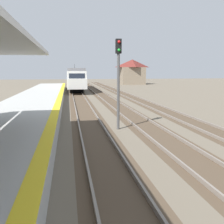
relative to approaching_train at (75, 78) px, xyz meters
The scene contains 7 objects.
station_platform 33.51m from the approaching_train, 97.56° to the right, with size 5.00×80.00×0.91m.
track_pair_nearest_platform 29.25m from the approaching_train, 90.01° to the right, with size 2.34×120.00×0.16m.
track_pair_middle 29.44m from the approaching_train, 83.36° to the right, with size 2.34×120.00×0.16m.
track_pair_far_side 30.03m from the approaching_train, 76.89° to the right, with size 2.34×120.00×0.16m.
approaching_train is the anchor object (origin of this frame).
rail_signal_post 31.06m from the approaching_train, 87.13° to the right, with size 0.32×0.34×5.20m.
distant_trackside_house 23.05m from the approaching_train, 48.41° to the left, with size 6.60×5.28×6.40m.
Camera 1 is at (0.60, 4.47, 3.42)m, focal length 38.68 mm.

